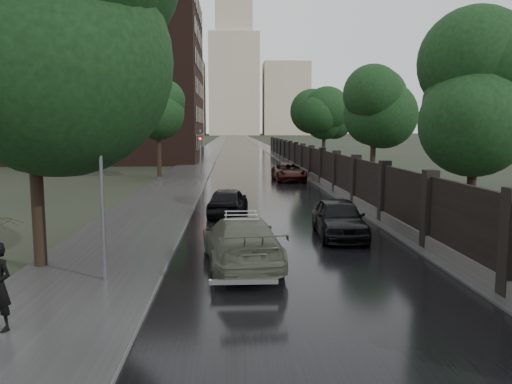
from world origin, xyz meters
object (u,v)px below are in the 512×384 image
(traffic_light, at_px, (201,152))
(hatchback_left, at_px, (228,201))
(tree_left_far, at_px, (158,114))
(lamp_post, at_px, (102,184))
(tree_right_a, at_px, (476,106))
(volga_sedan, at_px, (241,241))
(tree_right_b, at_px, (374,115))
(tree_left_near, at_px, (29,42))
(car_right_far, at_px, (289,172))
(car_right_near, at_px, (339,218))
(tree_right_c, at_px, (324,120))

(traffic_light, height_order, hatchback_left, traffic_light)
(tree_left_far, bearing_deg, lamp_post, -84.79)
(tree_right_a, relative_size, lamp_post, 1.37)
(tree_right_a, bearing_deg, volga_sedan, -153.13)
(tree_right_a, xyz_separation_m, tree_right_b, (0.00, 14.00, 0.00))
(tree_left_near, distance_m, car_right_far, 27.04)
(lamp_post, relative_size, car_right_near, 1.19)
(tree_right_b, distance_m, lamp_post, 24.33)
(car_right_near, bearing_deg, car_right_far, 91.06)
(tree_right_c, distance_m, traffic_light, 19.26)
(hatchback_left, bearing_deg, lamp_post, 80.21)
(tree_left_far, distance_m, hatchback_left, 19.63)
(lamp_post, bearing_deg, hatchback_left, 72.96)
(hatchback_left, relative_size, car_right_near, 0.94)
(tree_left_near, bearing_deg, tree_right_a, 18.32)
(car_right_near, bearing_deg, volga_sedan, -133.00)
(tree_right_b, bearing_deg, car_right_far, 132.92)
(tree_left_far, bearing_deg, tree_right_a, -54.83)
(tree_right_b, bearing_deg, traffic_light, 165.76)
(tree_left_near, bearing_deg, tree_right_b, 51.52)
(hatchback_left, bearing_deg, tree_right_a, 166.01)
(tree_right_a, height_order, hatchback_left, tree_right_a)
(car_right_far, bearing_deg, volga_sedan, -102.83)
(car_right_near, distance_m, car_right_far, 20.46)
(tree_left_far, bearing_deg, hatchback_left, -72.47)
(tree_right_a, relative_size, hatchback_left, 1.74)
(lamp_post, bearing_deg, car_right_near, 36.74)
(tree_left_near, xyz_separation_m, tree_left_far, (-0.40, 27.00, -1.18))
(tree_right_b, distance_m, tree_right_c, 18.00)
(tree_right_c, relative_size, car_right_far, 1.42)
(tree_right_b, distance_m, volga_sedan, 21.32)
(tree_right_b, xyz_separation_m, lamp_post, (-12.90, -20.50, -2.28))
(tree_left_far, height_order, traffic_light, tree_left_far)
(traffic_light, relative_size, car_right_near, 0.93)
(car_right_near, relative_size, car_right_far, 0.87)
(car_right_near, height_order, car_right_far, car_right_near)
(lamp_post, bearing_deg, tree_left_far, 95.21)
(tree_right_b, bearing_deg, volga_sedan, -116.43)
(tree_right_a, bearing_deg, hatchback_left, 158.76)
(tree_right_a, relative_size, car_right_near, 1.63)
(traffic_light, bearing_deg, lamp_post, -92.68)
(hatchback_left, xyz_separation_m, car_right_far, (4.68, 15.66, -0.00))
(tree_left_near, relative_size, tree_left_far, 1.24)
(tree_right_b, relative_size, hatchback_left, 1.74)
(tree_left_far, height_order, volga_sedan, tree_left_far)
(tree_right_b, xyz_separation_m, volga_sedan, (-9.30, -18.71, -4.21))
(tree_left_far, relative_size, car_right_near, 1.72)
(tree_left_far, distance_m, tree_right_c, 18.45)
(tree_right_a, distance_m, car_right_near, 7.04)
(volga_sedan, xyz_separation_m, car_right_near, (3.76, 3.70, -0.00))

